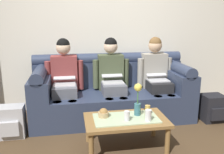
{
  "coord_description": "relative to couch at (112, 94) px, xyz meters",
  "views": [
    {
      "loc": [
        -0.61,
        -2.33,
        1.51
      ],
      "look_at": [
        -0.05,
        0.85,
        0.71
      ],
      "focal_mm": 38.66,
      "sensor_mm": 36.0,
      "label": 1
    }
  ],
  "objects": [
    {
      "name": "person_right",
      "position": [
        0.7,
        -0.0,
        0.29
      ],
      "size": [
        0.56,
        0.67,
        1.22
      ],
      "color": "#232326",
      "rests_on": "ground_plane"
    },
    {
      "name": "snack_bowl",
      "position": [
        -0.25,
        -0.89,
        0.05
      ],
      "size": [
        0.13,
        0.13,
        0.1
      ],
      "color": "tan",
      "rests_on": "coffee_table"
    },
    {
      "name": "backpack_right",
      "position": [
        1.45,
        -0.43,
        -0.17
      ],
      "size": [
        0.32,
        0.32,
        0.4
      ],
      "color": "black",
      "rests_on": "ground_plane"
    },
    {
      "name": "person_left",
      "position": [
        -0.7,
        -0.0,
        0.29
      ],
      "size": [
        0.56,
        0.67,
        1.22
      ],
      "color": "#595B66",
      "rests_on": "ground_plane"
    },
    {
      "name": "back_wall_patterned",
      "position": [
        -0.0,
        0.53,
        1.08
      ],
      "size": [
        6.0,
        0.12,
        2.9
      ],
      "primitive_type": "cube",
      "color": "silver",
      "rests_on": "ground_plane"
    },
    {
      "name": "cup_near_left",
      "position": [
        0.23,
        -1.08,
        0.08
      ],
      "size": [
        0.07,
        0.07,
        0.13
      ],
      "primitive_type": "cylinder",
      "color": "silver",
      "rests_on": "coffee_table"
    },
    {
      "name": "couch",
      "position": [
        0.0,
        0.0,
        0.0
      ],
      "size": [
        2.36,
        0.88,
        0.96
      ],
      "color": "#2D3851",
      "rests_on": "ground_plane"
    },
    {
      "name": "coffee_table",
      "position": [
        -0.0,
        -0.97,
        -0.04
      ],
      "size": [
        0.96,
        0.56,
        0.38
      ],
      "color": "olive",
      "rests_on": "ground_plane"
    },
    {
      "name": "cup_far_center",
      "position": [
        -0.01,
        -1.04,
        0.07
      ],
      "size": [
        0.06,
        0.06,
        0.11
      ],
      "primitive_type": "cylinder",
      "color": "silver",
      "rests_on": "coffee_table"
    },
    {
      "name": "person_middle",
      "position": [
        -0.0,
        -0.0,
        0.29
      ],
      "size": [
        0.56,
        0.67,
        1.22
      ],
      "color": "#595B66",
      "rests_on": "ground_plane"
    },
    {
      "name": "cup_near_right",
      "position": [
        0.27,
        -0.92,
        0.07
      ],
      "size": [
        0.06,
        0.06,
        0.11
      ],
      "primitive_type": "cylinder",
      "color": "gold",
      "rests_on": "coffee_table"
    },
    {
      "name": "flower_vase",
      "position": [
        0.15,
        -0.91,
        0.21
      ],
      "size": [
        0.09,
        0.09,
        0.39
      ],
      "color": "#336672",
      "rests_on": "coffee_table"
    },
    {
      "name": "backpack_left",
      "position": [
        -1.4,
        -0.45,
        -0.17
      ],
      "size": [
        0.35,
        0.28,
        0.41
      ],
      "color": "#B7B7BC",
      "rests_on": "ground_plane"
    }
  ]
}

